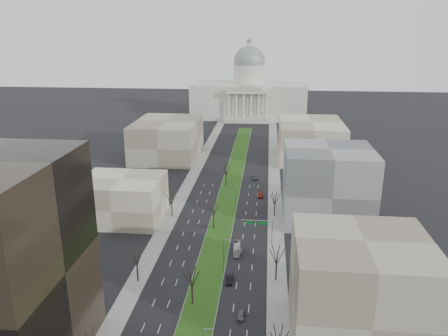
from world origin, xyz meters
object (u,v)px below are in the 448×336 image
Objects in this scene: car_red at (260,195)px; car_grey_far at (255,178)px; box_van at (237,249)px; car_grey_near at (241,315)px; car_black at (230,279)px.

car_grey_far is at bearing 95.76° from car_red.
car_grey_far is at bearing 84.76° from box_van.
car_grey_near is at bearing -93.74° from car_red.
car_grey_far reaches higher than car_grey_near.
car_grey_near is 14.56m from car_black.
car_grey_far is (-0.02, 93.60, 0.04)m from car_grey_near.
box_van is (0.72, 15.30, 0.35)m from car_black.
car_black reaches higher than car_red.
car_red is 44.27m from box_van.
car_red is 0.60× the size of box_van.
car_red is at bearing 80.07° from box_van.
car_black is 15.32m from box_van.
car_black reaches higher than car_grey_far.
car_grey_far reaches higher than car_red.
box_van is (-3.06, 29.35, 0.44)m from car_grey_near.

